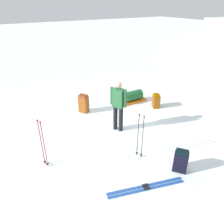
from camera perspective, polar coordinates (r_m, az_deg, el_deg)
The scene contains 9 objects.
ground_plane at distance 7.25m, azimuth 0.00°, elevation -4.92°, with size 80.00×80.00×0.00m, color white.
skier_standing at distance 6.86m, azimuth 1.66°, elevation 2.19°, with size 0.51×0.36×1.70m.
ski_pair_near at distance 5.38m, azimuth 8.89°, elevation -18.95°, with size 0.69×1.83×0.05m.
backpack_large_dark at distance 5.81m, azimuth 17.55°, elevation -12.15°, with size 0.41×0.38×0.61m.
backpack_bright at distance 8.35m, azimuth -7.43°, elevation 2.18°, with size 0.42×0.37×0.71m.
backpack_small_spare at distance 8.88m, azimuth 11.48°, elevation 2.85°, with size 0.43×0.39×0.55m.
ski_poles_planted_near at distance 5.82m, azimuth 7.46°, elevation -5.72°, with size 0.21×0.11×1.29m.
ski_poles_planted_far at distance 5.71m, azimuth -17.81°, elevation -7.33°, with size 0.19×0.11×1.34m.
gear_sled at distance 9.22m, azimuth 5.37°, elevation 3.93°, with size 0.48×1.20×0.49m.
Camera 1 is at (5.19, -3.25, 3.87)m, focal length 34.88 mm.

